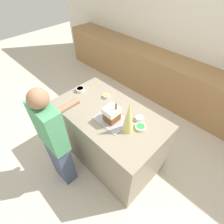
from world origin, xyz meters
The scene contains 12 objects.
ground_plane centered at (0.00, 0.00, 0.00)m, with size 12.00×12.00×0.00m, color beige.
wall_back centered at (0.00, 2.20, 1.30)m, with size 8.00×0.05×2.60m.
back_cabinet_block centered at (0.00, 1.88, 0.45)m, with size 6.00×0.60×0.90m.
kitchen_island centered at (0.00, 0.00, 0.46)m, with size 1.50×0.85×0.93m.
baking_tray centered at (0.11, -0.06, 0.93)m, with size 0.39×0.30×0.01m.
gingerbread_house centered at (0.11, -0.06, 1.04)m, with size 0.16×0.18×0.27m.
decorative_tree centered at (0.35, -0.04, 1.13)m, with size 0.14×0.14×0.41m.
candy_bowl_near_tray_left centered at (0.44, 0.08, 0.95)m, with size 0.12×0.12×0.04m.
candy_bowl_center_rear centered at (-0.25, 0.20, 0.95)m, with size 0.09×0.09×0.04m.
candy_bowl_front_corner centered at (-0.62, 0.03, 0.96)m, with size 0.12×0.12×0.05m.
candy_bowl_far_left centered at (0.34, 0.18, 0.95)m, with size 0.09×0.09×0.05m.
person centered at (-0.21, -0.69, 0.81)m, with size 0.41×0.51×1.56m.
Camera 1 is at (1.14, -1.09, 2.48)m, focal length 28.00 mm.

